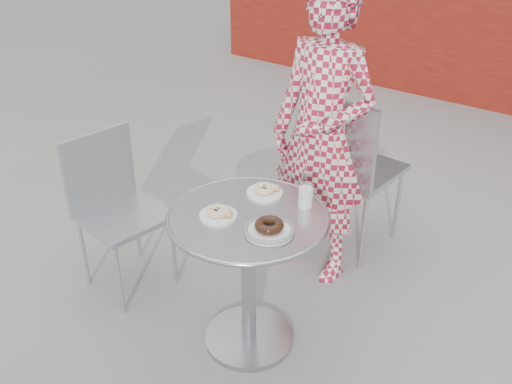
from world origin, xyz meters
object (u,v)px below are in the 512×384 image
Objects in this scene: bistro_table at (248,249)px; seated_person at (322,137)px; milk_cup at (306,196)px; plate_far at (265,190)px; plate_near at (219,213)px; chair_left at (126,243)px; plate_checker at (269,229)px; chair_far at (351,199)px.

bistro_table is 0.73m from seated_person.
seated_person is at bearing 114.37° from milk_cup.
plate_far and plate_near have the same top height.
chair_left reaches higher than plate_checker.
chair_left is 1.12m from seated_person.
seated_person is 0.50m from plate_far.
bistro_table is 0.85× the size of chair_left.
chair_left is at bearing -177.22° from bistro_table.
seated_person is 9.95× the size of plate_near.
chair_far is at bearing 87.10° from plate_near.
milk_cup reaches higher than plate_far.
plate_far is at bearing -83.08° from seated_person.
plate_far is (-0.05, 0.18, 0.18)m from bistro_table.
plate_near is (-0.04, -0.26, -0.00)m from plate_far.
plate_checker is (0.19, -0.23, -0.00)m from plate_far.
bistro_table is 0.33m from milk_cup.
chair_far reaches higher than plate_checker.
plate_far is at bearing -175.26° from milk_cup.
plate_checker is (0.90, -0.01, 0.45)m from chair_left.
plate_near reaches higher than bistro_table.
seated_person reaches higher than chair_left.
chair_far is 1.26m from chair_left.
plate_near is 1.51× the size of milk_cup.
bistro_table is 0.45× the size of seated_person.
seated_person is at bearing 88.73° from plate_near.
bistro_table is 0.24m from plate_checker.
plate_far reaches higher than bistro_table.
milk_cup is at bearing 89.07° from plate_checker.
milk_cup is (0.91, 0.24, 0.48)m from chair_left.
chair_far is (-0.03, 0.99, -0.23)m from bistro_table.
chair_far reaches higher than milk_cup.
seated_person is at bearing 92.57° from plate_far.
chair_far reaches higher than bistro_table.
seated_person is at bearing 95.94° from bistro_table.
plate_far is 1.02× the size of plate_near.
plate_near is (-0.02, -0.76, -0.07)m from seated_person.
seated_person is 15.00× the size of milk_cup.
milk_cup is at bearing 106.33° from chair_far.
plate_near is at bearing -129.84° from milk_cup.
seated_person is 0.76m from plate_near.
milk_cup is (0.00, 0.25, 0.03)m from plate_checker.
chair_far is 0.57m from seated_person.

